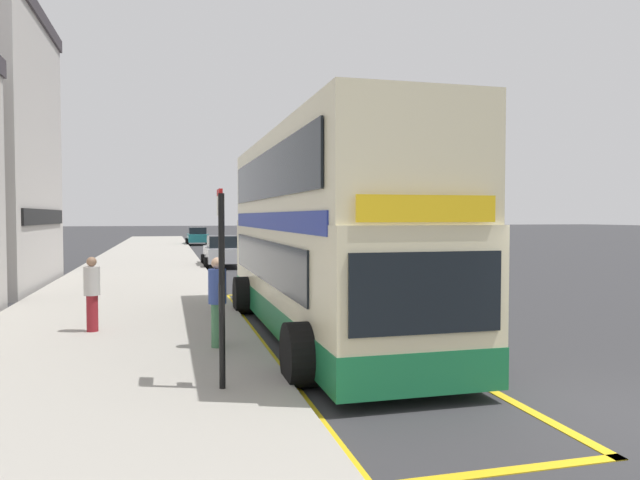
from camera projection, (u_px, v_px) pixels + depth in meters
The scene contains 10 objects.
ground_plane at pixel (259, 257), 38.34m from camera, with size 260.00×260.00×0.00m, color #333335.
pavement_near at pixel (147, 257), 36.58m from camera, with size 6.00×76.00×0.14m, color #A39E93.
double_decker_bus at pixel (321, 241), 13.12m from camera, with size 3.22×11.08×4.40m.
bus_bay_markings at pixel (322, 335), 12.92m from camera, with size 2.99×14.45×0.01m.
bus_stop_sign at pixel (221, 272), 8.48m from camera, with size 0.09×0.51×2.88m.
parked_car_maroon_ahead at pixel (341, 251), 30.50m from camera, with size 2.09×4.20×1.62m.
parked_car_silver_behind at pixel (223, 252), 30.45m from camera, with size 2.09×4.20×1.62m.
parked_car_teal_kerbside at pixel (197, 236), 53.90m from camera, with size 2.09×4.20×1.62m.
pedestrian_waiting_near_sign at pixel (217, 298), 11.10m from camera, with size 0.34×0.34×1.71m.
pedestrian_further_back at pixel (92, 291), 12.63m from camera, with size 0.34×0.34×1.61m.
Camera 1 is at (-5.78, -6.04, 2.62)m, focal length 33.03 mm.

